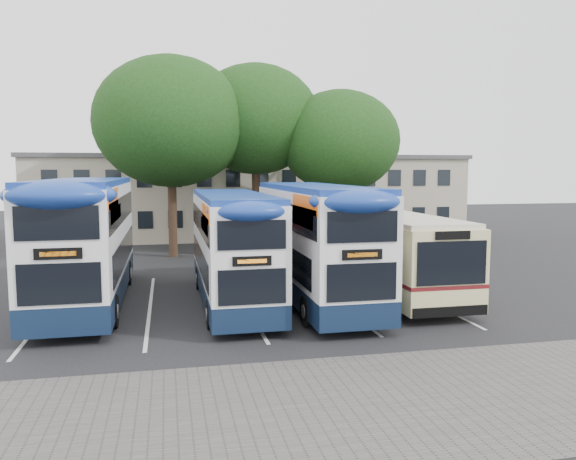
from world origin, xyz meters
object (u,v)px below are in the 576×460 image
at_px(tree_left, 171,122).
at_px(tree_mid, 256,120).
at_px(bus_dd_mid, 232,243).
at_px(lamp_post, 357,170).
at_px(bus_single, 385,247).
at_px(tree_right, 340,142).
at_px(bus_dd_right, 314,237).
at_px(bus_dd_left, 87,235).

relative_size(tree_left, tree_mid, 1.00).
bearing_deg(bus_dd_mid, lamp_post, 56.02).
distance_m(tree_mid, bus_single, 14.50).
distance_m(lamp_post, tree_left, 12.85).
bearing_deg(tree_right, bus_dd_right, -111.69).
bearing_deg(tree_left, bus_dd_mid, -80.46).
relative_size(tree_left, tree_right, 1.17).
bearing_deg(tree_right, lamp_post, 56.16).
xyz_separation_m(tree_left, tree_mid, (5.11, 1.20, 0.33)).
relative_size(bus_dd_left, bus_single, 1.03).
height_order(bus_dd_left, bus_dd_mid, bus_dd_left).
relative_size(bus_dd_left, bus_dd_right, 1.05).
distance_m(tree_mid, bus_dd_left, 15.89).
bearing_deg(bus_dd_left, bus_dd_right, -9.33).
xyz_separation_m(bus_dd_mid, bus_dd_right, (3.16, -0.21, 0.16)).
bearing_deg(bus_dd_right, tree_left, 112.70).
distance_m(bus_dd_left, bus_dd_right, 8.65).
distance_m(tree_left, bus_dd_left, 12.69).
distance_m(lamp_post, bus_dd_left, 21.01).
distance_m(tree_left, bus_single, 15.46).
height_order(lamp_post, bus_single, lamp_post).
xyz_separation_m(bus_dd_left, bus_dd_mid, (5.38, -1.19, -0.29)).
relative_size(tree_mid, bus_dd_right, 1.07).
distance_m(tree_left, bus_dd_right, 14.55).
relative_size(tree_left, bus_dd_mid, 1.15).
bearing_deg(lamp_post, tree_right, -123.84).
bearing_deg(bus_single, tree_mid, 105.44).
height_order(lamp_post, bus_dd_mid, lamp_post).
bearing_deg(bus_single, tree_left, 127.01).
xyz_separation_m(lamp_post, tree_right, (-2.28, -3.40, 1.69)).
xyz_separation_m(lamp_post, bus_single, (-3.64, -14.21, -3.22)).
bearing_deg(lamp_post, bus_single, -104.37).
distance_m(lamp_post, bus_dd_mid, 18.41).
height_order(tree_right, bus_dd_mid, tree_right).
bearing_deg(tree_left, bus_single, -52.99).
height_order(bus_dd_left, bus_single, bus_dd_left).
height_order(lamp_post, bus_dd_left, lamp_post).
distance_m(bus_dd_mid, bus_dd_right, 3.17).
bearing_deg(bus_dd_left, tree_mid, 55.56).
bearing_deg(bus_single, bus_dd_left, 178.48).
relative_size(lamp_post, tree_right, 0.92).
relative_size(lamp_post, bus_dd_left, 0.80).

